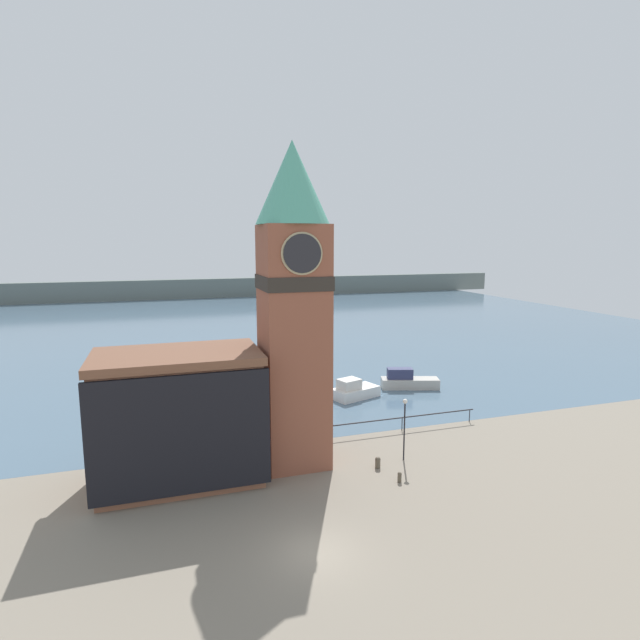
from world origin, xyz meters
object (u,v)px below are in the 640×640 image
(boat_near, at_px, (354,391))
(mooring_bollard_far, at_px, (378,462))
(pier_building, at_px, (179,417))
(lamp_post, at_px, (405,418))
(clock_tower, at_px, (293,299))
(mooring_bollard_near, at_px, (400,477))
(boat_far, at_px, (407,381))

(boat_near, bearing_deg, mooring_bollard_far, -124.77)
(pier_building, relative_size, lamp_post, 2.33)
(clock_tower, xyz_separation_m, mooring_bollard_far, (4.93, -2.61, -10.66))
(clock_tower, bearing_deg, mooring_bollard_far, -27.87)
(lamp_post, bearing_deg, mooring_bollard_near, -121.56)
(clock_tower, distance_m, boat_near, 17.99)
(lamp_post, bearing_deg, boat_far, 61.55)
(pier_building, relative_size, mooring_bollard_near, 15.27)
(mooring_bollard_near, distance_m, mooring_bollard_far, 2.24)
(boat_far, bearing_deg, clock_tower, -121.70)
(boat_near, height_order, mooring_bollard_far, boat_near)
(boat_far, height_order, mooring_bollard_far, boat_far)
(boat_far, relative_size, mooring_bollard_near, 9.09)
(mooring_bollard_far, bearing_deg, boat_far, 56.53)
(boat_near, distance_m, lamp_post, 14.01)
(lamp_post, bearing_deg, mooring_bollard_far, -164.78)
(pier_building, bearing_deg, clock_tower, 1.71)
(boat_near, distance_m, boat_far, 6.49)
(lamp_post, bearing_deg, pier_building, 172.95)
(clock_tower, distance_m, mooring_bollard_far, 12.03)
(clock_tower, height_order, mooring_bollard_far, clock_tower)
(pier_building, distance_m, mooring_bollard_far, 13.04)
(mooring_bollard_near, xyz_separation_m, lamp_post, (1.71, 2.78, 2.62))
(pier_building, xyz_separation_m, boat_far, (22.63, 13.26, -3.31))
(clock_tower, distance_m, lamp_post, 10.97)
(mooring_bollard_near, bearing_deg, clock_tower, 138.46)
(clock_tower, distance_m, mooring_bollard_near, 12.92)
(pier_building, bearing_deg, boat_near, 36.19)
(lamp_post, bearing_deg, clock_tower, 164.22)
(mooring_bollard_near, bearing_deg, boat_near, 77.95)
(mooring_bollard_near, bearing_deg, boat_far, 61.05)
(boat_near, xyz_separation_m, boat_far, (6.34, 1.34, 0.04))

